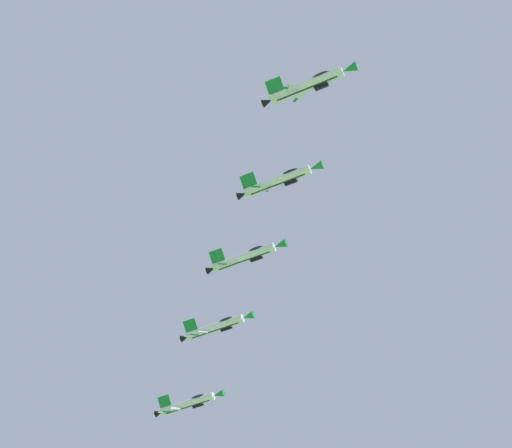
# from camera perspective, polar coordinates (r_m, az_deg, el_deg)

# --- Properties ---
(fighter_jet_left_wing) EXTENTS (15.49, 8.21, 7.66)m
(fighter_jet_left_wing) POSITION_cam_1_polar(r_m,az_deg,el_deg) (132.87, 3.58, 9.38)
(fighter_jet_left_wing) COLOR silver
(fighter_jet_right_wing) EXTENTS (15.49, 8.09, 7.88)m
(fighter_jet_right_wing) POSITION_cam_1_polar(r_m,az_deg,el_deg) (143.84, 1.57, 2.95)
(fighter_jet_right_wing) COLOR silver
(fighter_jet_left_outer) EXTENTS (15.49, 8.17, 7.74)m
(fighter_jet_left_outer) POSITION_cam_1_polar(r_m,az_deg,el_deg) (152.23, -0.72, -2.27)
(fighter_jet_left_outer) COLOR silver
(fighter_jet_right_outer) EXTENTS (15.49, 8.18, 7.71)m
(fighter_jet_right_outer) POSITION_cam_1_polar(r_m,az_deg,el_deg) (166.54, -2.71, -7.00)
(fighter_jet_right_outer) COLOR silver
(fighter_jet_trail_slot) EXTENTS (15.49, 8.35, 7.39)m
(fighter_jet_trail_slot) POSITION_cam_1_polar(r_m,az_deg,el_deg) (178.45, -4.59, -12.06)
(fighter_jet_trail_slot) COLOR silver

